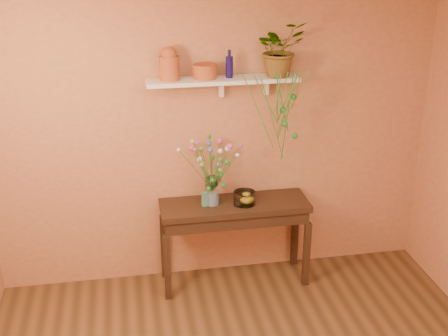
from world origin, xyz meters
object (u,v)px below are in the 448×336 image
object	(u,v)px
terracotta_jug	(169,64)
bouquet	(213,159)
sideboard	(235,214)
blue_bottle	(229,66)
glass_vase	(212,193)
glass_bowl	(244,198)
spider_plant	(280,49)

from	to	relation	value
terracotta_jug	bouquet	bearing A→B (deg)	-17.59
sideboard	bouquet	world-z (taller)	bouquet
blue_bottle	sideboard	bearing A→B (deg)	-74.51
sideboard	glass_vase	bearing A→B (deg)	177.40
blue_bottle	glass_bowl	size ratio (longest dim) A/B	1.20
spider_plant	glass_vase	world-z (taller)	spider_plant
sideboard	blue_bottle	world-z (taller)	blue_bottle
terracotta_jug	glass_vase	size ratio (longest dim) A/B	1.09
terracotta_jug	glass_bowl	bearing A→B (deg)	-14.13
blue_bottle	bouquet	distance (m)	0.81
blue_bottle	glass_vase	xyz separation A→B (m)	(-0.17, -0.11, -1.11)
spider_plant	bouquet	world-z (taller)	spider_plant
terracotta_jug	spider_plant	distance (m)	0.94
spider_plant	glass_vase	distance (m)	1.38
blue_bottle	bouquet	size ratio (longest dim) A/B	0.40
bouquet	glass_bowl	bearing A→B (deg)	-9.60
spider_plant	bouquet	size ratio (longest dim) A/B	0.79
terracotta_jug	bouquet	distance (m)	0.90
blue_bottle	spider_plant	xyz separation A→B (m)	(0.43, -0.01, 0.13)
terracotta_jug	spider_plant	size ratio (longest dim) A/B	0.61
bouquet	sideboard	bearing A→B (deg)	-2.74
sideboard	spider_plant	bearing A→B (deg)	14.74
glass_bowl	glass_vase	bearing A→B (deg)	170.76
sideboard	glass_bowl	world-z (taller)	glass_bowl
glass_vase	glass_bowl	bearing A→B (deg)	-9.24
spider_plant	glass_bowl	distance (m)	1.34
spider_plant	glass_bowl	bearing A→B (deg)	-155.91
spider_plant	terracotta_jug	bearing A→B (deg)	179.14
spider_plant	glass_bowl	xyz separation A→B (m)	(-0.32, -0.14, -1.30)
blue_bottle	glass_vase	bearing A→B (deg)	-148.05
glass_vase	bouquet	size ratio (longest dim) A/B	0.44
spider_plant	glass_vase	bearing A→B (deg)	-170.97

